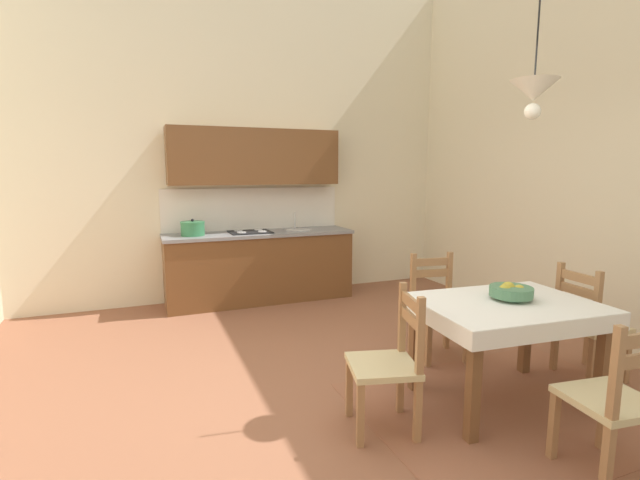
{
  "coord_description": "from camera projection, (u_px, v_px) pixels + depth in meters",
  "views": [
    {
      "loc": [
        -1.33,
        -2.89,
        1.67
      ],
      "look_at": [
        0.11,
        0.73,
        1.08
      ],
      "focal_mm": 25.55,
      "sensor_mm": 36.0,
      "label": 1
    }
  ],
  "objects": [
    {
      "name": "wall_back",
      "position": [
        244.0,
        137.0,
        5.94
      ],
      "size": [
        6.24,
        0.12,
        4.22
      ],
      "primitive_type": "cube",
      "color": "beige",
      "rests_on": "ground_plane"
    },
    {
      "name": "dining_chair_window_side",
      "position": [
        588.0,
        325.0,
        3.67
      ],
      "size": [
        0.45,
        0.45,
        0.93
      ],
      "color": "#D1BC89",
      "rests_on": "ground_plane"
    },
    {
      "name": "dining_chair_camera_side",
      "position": [
        616.0,
        402.0,
        2.44
      ],
      "size": [
        0.47,
        0.47,
        0.93
      ],
      "color": "#D1BC89",
      "rests_on": "ground_plane"
    },
    {
      "name": "dining_chair_kitchen_side",
      "position": [
        437.0,
        309.0,
        4.1
      ],
      "size": [
        0.48,
        0.48,
        0.93
      ],
      "color": "#D1BC89",
      "rests_on": "ground_plane"
    },
    {
      "name": "area_rug",
      "position": [
        511.0,
        407.0,
        3.24
      ],
      "size": [
        2.1,
        1.6,
        0.01
      ],
      "primitive_type": "cube",
      "color": "#985C42",
      "rests_on": "ground_plane"
    },
    {
      "name": "kitchen_cabinetry",
      "position": [
        258.0,
        235.0,
        5.86
      ],
      "size": [
        2.39,
        0.63,
        2.2
      ],
      "color": "brown",
      "rests_on": "ground_plane"
    },
    {
      "name": "fruit_bowl",
      "position": [
        511.0,
        292.0,
        3.27
      ],
      "size": [
        0.3,
        0.3,
        0.12
      ],
      "color": "#4C7F5B",
      "rests_on": "dining_table"
    },
    {
      "name": "dining_table",
      "position": [
        506.0,
        321.0,
        3.24
      ],
      "size": [
        1.28,
        1.0,
        0.75
      ],
      "color": "brown",
      "rests_on": "ground_plane"
    },
    {
      "name": "wall_right",
      "position": [
        632.0,
        122.0,
        4.13
      ],
      "size": [
        0.12,
        6.73,
        4.22
      ],
      "primitive_type": "cube",
      "color": "beige",
      "rests_on": "ground_plane"
    },
    {
      "name": "ground_plane",
      "position": [
        342.0,
        404.0,
        3.4
      ],
      "size": [
        6.24,
        6.73,
        0.1
      ],
      "primitive_type": "cube",
      "color": "#935B42"
    },
    {
      "name": "dining_chair_tv_side",
      "position": [
        389.0,
        364.0,
        2.93
      ],
      "size": [
        0.51,
        0.51,
        0.93
      ],
      "color": "#D1BC89",
      "rests_on": "ground_plane"
    },
    {
      "name": "pendant_lamp",
      "position": [
        534.0,
        92.0,
        3.08
      ],
      "size": [
        0.32,
        0.32,
        0.81
      ],
      "color": "black"
    }
  ]
}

